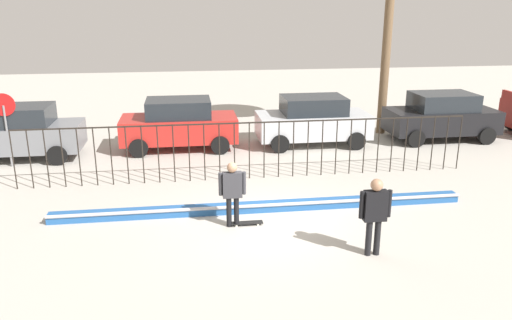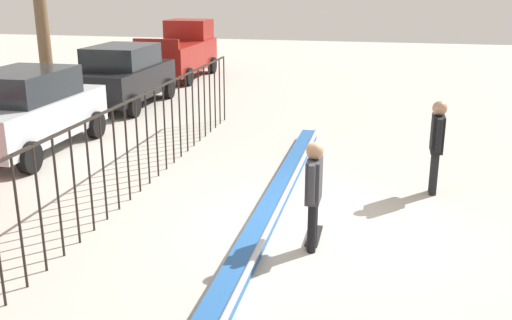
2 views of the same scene
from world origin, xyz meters
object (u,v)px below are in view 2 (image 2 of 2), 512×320
Objects in this scene: skateboarder at (314,187)px; parked_car_silver at (26,111)px; parked_car_black at (123,75)px; camera_operator at (437,139)px; pickup_truck at (180,52)px; skateboard at (314,236)px.

parked_car_silver is (3.81, 7.14, -0.03)m from skateboarder.
skateboarder is 0.39× the size of parked_car_black.
camera_operator reaches higher than skateboarder.
camera_operator is at bearing -122.69° from parked_car_black.
parked_car_silver reaches higher than camera_operator.
pickup_truck reaches higher than skateboarder.
pickup_truck is at bearing 3.17° from parked_car_black.
skateboard is 3.35m from camera_operator.
skateboard is 0.19× the size of parked_car_silver.
parked_car_silver is at bearing -178.01° from parked_car_black.
parked_car_silver is (3.45, 7.12, 0.91)m from skateboard.
pickup_truck is (5.75, 0.15, 0.06)m from parked_car_black.
pickup_truck reaches higher than camera_operator.
skateboarder is 1.00m from skateboard.
skateboard is at bearing 23.96° from skateboarder.
pickup_truck is at bearing -91.19° from camera_operator.
skateboarder is at bearing -148.19° from pickup_truck.
parked_car_silver reaches higher than skateboarder.
skateboard is 7.97m from parked_car_silver.
pickup_truck reaches higher than parked_car_silver.
parked_car_black is at bearing 16.58° from skateboard.
pickup_truck is (11.97, 9.22, -0.03)m from camera_operator.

